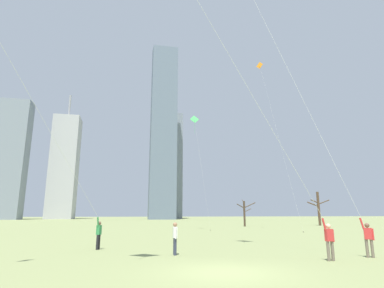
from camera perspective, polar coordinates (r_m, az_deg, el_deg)
The scene contains 13 objects.
ground_plane at distance 12.23m, azimuth 6.09°, elevation -22.28°, with size 400.00×400.00×0.00m, color #848E56.
kite_flyer_foreground_left_blue at distance 18.01m, azimuth 23.22°, elevation -0.86°, with size 6.08×3.48×19.00m.
kite_flyer_foreground_right_yellow at distance 19.24m, azimuth -18.03°, elevation -12.67°, with size 4.69×8.22×10.10m.
kite_flyer_far_back_purple at distance 14.22m, azimuth 15.02°, elevation 0.05°, with size 11.55×3.38×17.52m.
bystander_watching_nearby at distance 16.82m, azimuth -3.13°, elevation -16.55°, with size 0.22×0.51×1.62m.
distant_kite_low_near_trees_orange at distance 44.01m, azimuth 12.76°, elevation 11.93°, with size 3.01×3.96×22.42m.
distant_kite_drifting_right_green at distance 41.47m, azimuth 0.63°, elevation 3.23°, with size 2.65×0.42×14.91m.
bare_tree_far_right_edge at distance 53.26m, azimuth 9.61°, elevation -12.15°, with size 3.36×1.54×4.39m.
bare_tree_left_of_center at distance 60.74m, azimuth 22.08°, elevation -10.71°, with size 3.35×2.03×5.86m.
skyline_squat_block at distance 117.42m, azimuth -5.23°, elevation 2.64°, with size 9.56×6.18×65.55m.
skyline_short_annex at distance 133.32m, azimuth -22.31°, elevation -3.81°, with size 9.80×9.68×49.98m.
skyline_slender_spire at distance 133.04m, azimuth -3.48°, elevation -3.90°, with size 6.87×8.58×44.14m.
skyline_wide_slab at distance 127.70m, azimuth -30.13°, elevation -2.25°, with size 9.94×6.72×42.40m.
Camera 1 is at (-3.58, -11.51, 2.08)m, focal length 29.20 mm.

